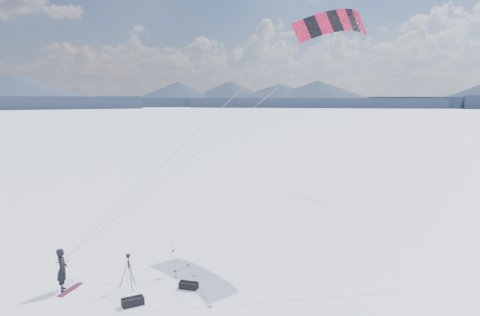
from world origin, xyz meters
TOP-DOWN VIEW (x-y plane):
  - ground at (0.00, 0.00)m, footprint 1800.00×1800.00m
  - horizon_hills at (-0.00, 0.00)m, footprint 704.00×705.94m
  - snow_tracks at (0.33, 0.01)m, footprint 17.62×10.25m
  - snowkiter at (-0.53, 1.75)m, footprint 0.52×0.70m
  - snowboard at (-0.27, 1.64)m, footprint 1.21×1.20m
  - tripod at (1.86, 0.61)m, footprint 0.73×0.64m
  - gear_bag_a at (1.47, -1.06)m, footprint 0.83×0.42m
  - gear_bag_b at (3.93, -0.74)m, footprint 0.78×0.81m
  - power_kite at (14.90, 3.27)m, footprint 16.58×5.15m

SIDE VIEW (x-z plane):
  - ground at x=0.00m, z-range 0.00..0.00m
  - snowkiter at x=-0.53m, z-range -0.89..0.89m
  - snow_tracks at x=0.33m, z-range 0.00..0.01m
  - snowboard at x=-0.27m, z-range 0.00..0.04m
  - gear_bag_b at x=3.93m, z-range -0.02..0.32m
  - gear_bag_a at x=1.47m, z-range -0.02..0.34m
  - tripod at x=1.86m, z-range 0.21..1.67m
  - horizon_hills at x=0.00m, z-range -0.57..10.40m
  - power_kite at x=14.90m, z-range 6.12..17.67m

